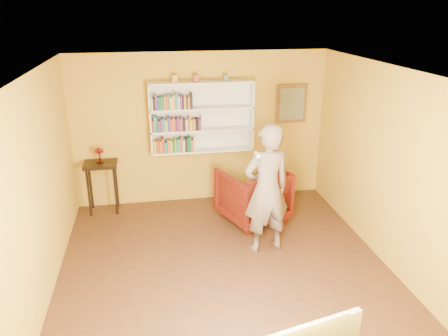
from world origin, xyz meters
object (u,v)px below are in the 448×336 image
Objects in this scene: bookshelf at (201,117)px; person at (267,189)px; console_table at (101,171)px; armchair at (253,195)px; ruby_lustre at (99,152)px.

bookshelf reaches higher than person.
person reaches higher than console_table.
console_table is at bearing -46.38° from person.
person is (2.45, -1.73, 0.21)m from console_table.
bookshelf is 2.11m from person.
bookshelf reaches higher than console_table.
armchair is 0.51× the size of person.
console_table reaches higher than armchair.
bookshelf is 6.90× the size of ruby_lustre.
armchair is (0.73, -0.92, -1.14)m from bookshelf.
bookshelf reaches higher than armchair.
ruby_lustre is at bearing -33.69° from console_table.
console_table is at bearing -174.84° from bookshelf.
bookshelf is 1.81× the size of armchair.
ruby_lustre is 0.14× the size of person.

